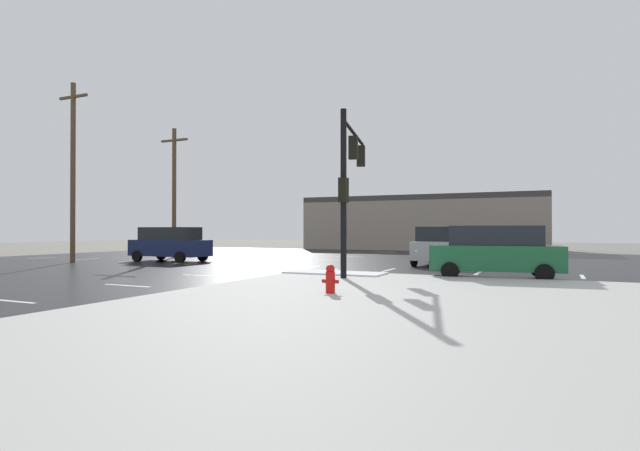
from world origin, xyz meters
name	(u,v)px	position (x,y,z in m)	size (l,w,h in m)	color
ground_plane	(277,267)	(0.00, 0.00, 0.00)	(120.00, 120.00, 0.00)	slate
road_asphalt	(277,266)	(0.00, 0.00, 0.01)	(44.00, 44.00, 0.02)	black
sidewalk_corner	(500,322)	(12.00, -12.00, 0.07)	(18.00, 18.00, 0.14)	#B2B2AD
snow_strip_curbside	(335,273)	(5.00, -4.00, 0.17)	(4.00, 1.60, 0.06)	white
lane_markings	(284,269)	(1.20, -1.38, 0.02)	(36.15, 36.15, 0.01)	silver
traffic_signal_mast	(350,170)	(5.71, -4.20, 4.25)	(1.41, 5.39, 6.16)	black
fire_hydrant	(330,279)	(7.35, -9.79, 0.54)	(0.48, 0.26, 0.79)	red
strip_building_background	(425,223)	(1.76, 25.38, 2.53)	(22.13, 8.00, 5.06)	gray
suv_silver	(441,245)	(7.49, 4.54, 1.09)	(2.35, 4.91, 2.03)	#B7BABF
suv_green	(495,251)	(10.93, -2.19, 1.09)	(4.99, 2.60, 2.03)	#195933
suv_navy	(170,243)	(-7.66, 0.67, 1.09)	(4.87, 2.24, 2.03)	#141E47
utility_pole_mid	(73,169)	(-12.14, -2.38, 5.41)	(2.20, 0.28, 10.37)	brown
utility_pole_far	(174,190)	(-10.39, 4.12, 4.60)	(2.20, 0.28, 8.78)	brown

